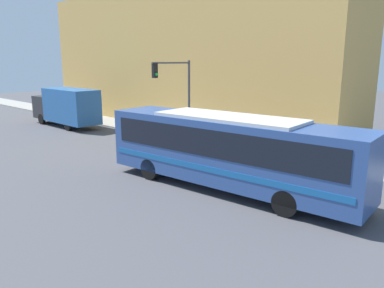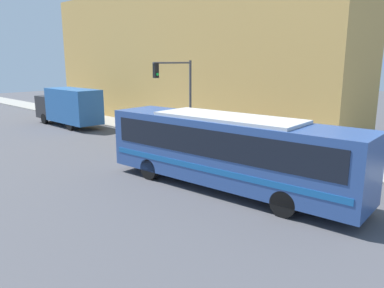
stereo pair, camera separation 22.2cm
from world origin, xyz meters
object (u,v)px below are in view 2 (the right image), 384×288
Objects in this scene: fire_hydrant at (247,144)px; pedestrian_near_corner at (260,134)px; city_bus at (227,148)px; delivery_truck at (69,106)px; parking_meter at (185,126)px; traffic_light_pole at (178,87)px.

pedestrian_near_corner is at bearing -11.94° from fire_hydrant.
city_bus is 6.41× the size of pedestrian_near_corner.
delivery_truck is 5.95× the size of parking_meter.
traffic_light_pole is at bearing -81.63° from delivery_truck.
delivery_truck reaches higher than fire_hydrant.
city_bus is at bearing -156.67° from pedestrian_near_corner.
delivery_truck is at bearing 98.37° from traffic_light_pole.
parking_meter is at bearing 22.61° from traffic_light_pole.
traffic_light_pole is 2.90× the size of pedestrian_near_corner.
traffic_light_pole reaches higher than fire_hydrant.
city_bus is 14.65× the size of fire_hydrant.
city_bus is at bearing -99.55° from delivery_truck.
city_bus is 6.86m from fire_hydrant.
city_bus reaches higher than pedestrian_near_corner.
fire_hydrant is 0.44× the size of pedestrian_near_corner.
fire_hydrant is 0.15× the size of traffic_light_pole.
pedestrian_near_corner is (0.96, -5.48, 0.06)m from parking_meter.
pedestrian_near_corner is (1.93, -5.08, -2.70)m from traffic_light_pole.
fire_hydrant is at bearing -80.76° from delivery_truck.
parking_meter is (5.94, 8.46, -0.84)m from city_bus.
traffic_light_pole reaches higher than delivery_truck.
city_bus is 7.55m from pedestrian_near_corner.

